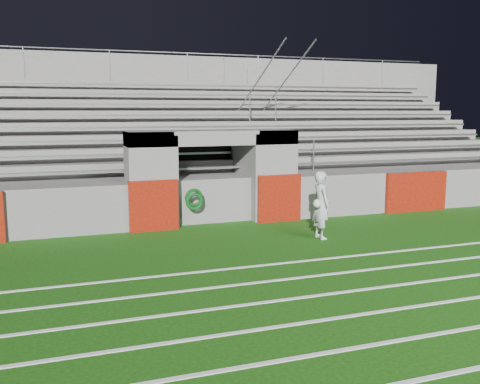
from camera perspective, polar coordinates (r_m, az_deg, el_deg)
name	(u,v)px	position (r m, az deg, el deg)	size (l,w,h in m)	color
ground	(259,252)	(12.06, 2.01, -6.43)	(90.00, 90.00, 0.00)	#14460B
field_markings	(394,341)	(7.89, 16.08, -15.05)	(28.00, 8.09, 0.01)	white
stadium_structure	(177,157)	(19.34, -6.77, 3.69)	(26.00, 8.48, 5.42)	#62605D
goalkeeper_with_ball	(321,205)	(13.33, 8.64, -1.37)	(0.57, 0.70, 1.68)	#AFB5B9
hose_coil	(194,200)	(14.40, -4.92, -0.81)	(0.50, 0.14, 0.59)	#0C3D11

